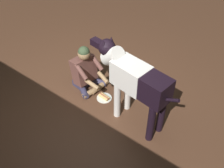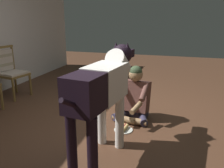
{
  "view_description": "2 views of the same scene",
  "coord_description": "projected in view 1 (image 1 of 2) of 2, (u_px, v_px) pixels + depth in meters",
  "views": [
    {
      "loc": [
        -2.25,
        2.08,
        3.16
      ],
      "look_at": [
        -0.54,
        -0.18,
        0.67
      ],
      "focal_mm": 42.13,
      "sensor_mm": 36.0,
      "label": 1
    },
    {
      "loc": [
        -3.11,
        -1.13,
        1.54
      ],
      "look_at": [
        -0.29,
        -0.27,
        0.68
      ],
      "focal_mm": 38.06,
      "sensor_mm": 36.0,
      "label": 2
    }
  ],
  "objects": [
    {
      "name": "hot_dog_on_plate",
      "position": [
        104.0,
        97.0,
        4.49
      ],
      "size": [
        0.26,
        0.26,
        0.06
      ],
      "color": "silver",
      "rests_on": "ground"
    },
    {
      "name": "large_dog",
      "position": [
        134.0,
        79.0,
        3.65
      ],
      "size": [
        1.58,
        0.44,
        1.23
      ],
      "color": "silver",
      "rests_on": "ground"
    },
    {
      "name": "person_sitting_on_floor",
      "position": [
        86.0,
        71.0,
        4.52
      ],
      "size": [
        0.68,
        0.57,
        0.83
      ],
      "color": "#322F47",
      "rests_on": "ground"
    },
    {
      "name": "ground_plane",
      "position": [
        80.0,
        107.0,
        4.35
      ],
      "size": [
        12.85,
        12.85,
        0.0
      ],
      "primitive_type": "plane",
      "color": "#4C2F1F"
    }
  ]
}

